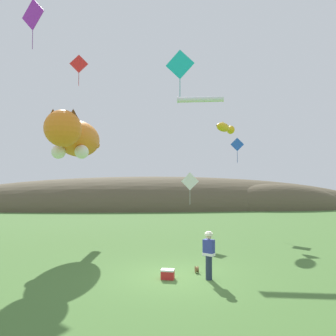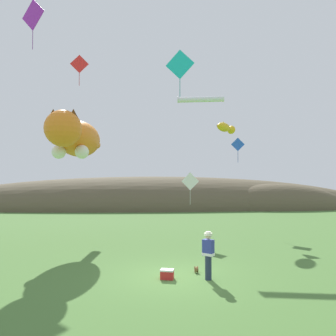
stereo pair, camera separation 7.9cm
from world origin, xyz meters
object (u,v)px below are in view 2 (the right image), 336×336
Objects in this scene: kite_tube_streamer at (200,99)px; kite_diamond_red at (79,64)px; picnic_cooler at (167,274)px; kite_diamond_violet at (33,15)px; kite_giant_cat at (76,138)px; kite_diamond_white at (190,182)px; festival_attendant at (208,254)px; kite_spool at (196,269)px; kite_diamond_blue at (238,145)px; kite_diamond_teal at (180,65)px; kite_fish_windsock at (225,128)px.

kite_diamond_red is at bearing 168.69° from kite_tube_streamer.
kite_tube_streamer reaches higher than picnic_cooler.
kite_diamond_red reaches higher than kite_diamond_violet.
kite_giant_cat is 7.44m from kite_diamond_white.
kite_spool is (-0.31, 0.91, -0.82)m from festival_attendant.
kite_diamond_violet is 12.35m from kite_diamond_white.
kite_giant_cat is 3.82× the size of kite_diamond_red.
kite_giant_cat is (-4.92, 7.30, 5.99)m from picnic_cooler.
kite_tube_streamer is (7.77, 1.85, 2.89)m from kite_giant_cat.
kite_diamond_teal reaches higher than kite_diamond_blue.
festival_attendant is 13.59m from kite_diamond_violet.
kite_diamond_red is (-11.94, -2.10, 5.38)m from kite_diamond_blue.
kite_spool is 0.13× the size of kite_diamond_white.
kite_diamond_white is 0.84× the size of kite_diamond_teal.
kite_diamond_blue reaches higher than festival_attendant.
kite_diamond_red is (-6.97, 10.99, 10.87)m from festival_attendant.
kite_giant_cat is 8.50m from kite_tube_streamer.
picnic_cooler is at bearing -114.08° from kite_fish_windsock.
picnic_cooler is 16.79m from kite_diamond_red.
kite_spool is 0.48× the size of picnic_cooler.
kite_fish_windsock is at bearing 47.30° from kite_diamond_white.
festival_attendant reaches higher than kite_spool.
kite_diamond_white is at bearing 29.63° from kite_diamond_violet.
kite_diamond_violet reaches higher than kite_diamond_teal.
kite_tube_streamer is at bearing -134.72° from kite_fish_windsock.
picnic_cooler is 13.38m from kite_diamond_violet.
festival_attendant is at bearing -6.92° from picnic_cooler.
kite_diamond_red is at bearing 116.75° from picnic_cooler.
kite_diamond_teal is (0.91, 3.85, 9.31)m from picnic_cooler.
kite_tube_streamer is 5.65m from kite_diamond_white.
kite_giant_cat is at bearing -157.64° from kite_fish_windsock.
kite_spool is 0.11× the size of kite_diamond_violet.
kite_giant_cat is at bearing -166.61° from kite_tube_streamer.
kite_giant_cat is 12.71m from kite_diamond_blue.
kite_diamond_teal reaches higher than kite_giant_cat.
kite_diamond_red is at bearing 132.42° from kite_diamond_teal.
kite_diamond_red is (-6.36, 6.96, 2.33)m from kite_diamond_teal.
kite_diamond_red is (-7.46, 2.74, 8.25)m from kite_diamond_white.
kite_diamond_teal is 1.09× the size of kite_diamond_red.
festival_attendant reaches higher than picnic_cooler.
kite_fish_windsock is at bearing 22.36° from kite_giant_cat.
kite_tube_streamer reaches higher than kite_spool.
kite_diamond_violet reaches higher than kite_fish_windsock.
kite_diamond_white is at bearing -127.96° from kite_tube_streamer.
kite_diamond_white is at bearing 83.82° from kite_spool.
kite_fish_windsock reaches higher than kite_diamond_blue.
kite_giant_cat reaches higher than picnic_cooler.
kite_diamond_blue is at bearing 47.07° from kite_fish_windsock.
kite_fish_windsock is at bearing 35.37° from kite_diamond_violet.
kite_spool is 8.15m from kite_diamond_white.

